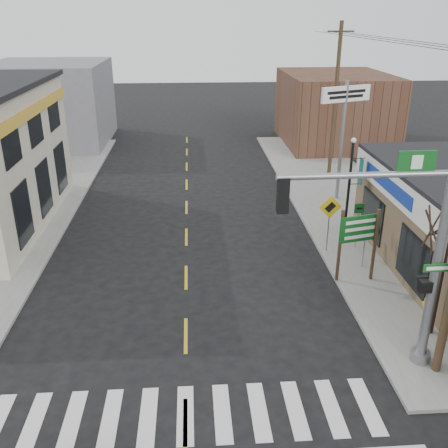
{
  "coord_description": "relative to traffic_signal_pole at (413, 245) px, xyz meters",
  "views": [
    {
      "loc": [
        0.34,
        -10.01,
        9.99
      ],
      "look_at": [
        1.48,
        6.9,
        2.8
      ],
      "focal_mm": 40.0,
      "sensor_mm": 36.0,
      "label": 1
    }
  ],
  "objects": [
    {
      "name": "bldg_distant_left",
      "position": [
        -17.41,
        29.94,
        -0.87
      ],
      "size": [
        9.0,
        10.0,
        6.4
      ],
      "primitive_type": "cube",
      "color": "slate",
      "rests_on": "ground"
    },
    {
      "name": "guide_sign",
      "position": [
        0.3,
        5.07,
        -2.01
      ],
      "size": [
        1.71,
        0.14,
        3.0
      ],
      "rotation": [
        0.0,
        0.0,
        0.24
      ],
      "color": "#453220",
      "rests_on": "sidewalk_right"
    },
    {
      "name": "crosswalk",
      "position": [
        -6.41,
        -1.66,
        -4.07
      ],
      "size": [
        11.0,
        2.2,
        0.01
      ],
      "primitive_type": "cube",
      "color": "silver",
      "rests_on": "ground"
    },
    {
      "name": "dance_center_sign",
      "position": [
        2.25,
        14.55,
        1.04
      ],
      "size": [
        3.1,
        0.19,
        6.59
      ],
      "rotation": [
        0.0,
        0.0,
        0.39
      ],
      "color": "gray",
      "rests_on": "sidewalk_right"
    },
    {
      "name": "traffic_signal_pole",
      "position": [
        0.0,
        0.0,
        0.0
      ],
      "size": [
        5.23,
        0.39,
        6.63
      ],
      "rotation": [
        0.0,
        0.0,
        0.02
      ],
      "color": "gray",
      "rests_on": "sidewalk_right"
    },
    {
      "name": "sidewalk_right",
      "position": [
        2.59,
        10.94,
        -4.01
      ],
      "size": [
        6.0,
        38.0,
        0.13
      ],
      "primitive_type": "cube",
      "color": "gray",
      "rests_on": "ground"
    },
    {
      "name": "fire_hydrant",
      "position": [
        2.09,
        2.48,
        -3.56
      ],
      "size": [
        0.22,
        0.22,
        0.7
      ],
      "rotation": [
        0.0,
        0.0,
        0.38
      ],
      "color": "gold",
      "rests_on": "sidewalk_right"
    },
    {
      "name": "utility_pole_far",
      "position": [
        3.07,
        19.34,
        0.91
      ],
      "size": [
        1.64,
        0.25,
        9.45
      ],
      "rotation": [
        0.0,
        0.0,
        0.08
      ],
      "color": "#40281B",
      "rests_on": "sidewalk_right"
    },
    {
      "name": "ped_crossing_sign",
      "position": [
        -0.11,
        7.75,
        -2.15
      ],
      "size": [
        1.01,
        0.07,
        2.61
      ],
      "rotation": [
        0.0,
        0.0,
        0.03
      ],
      "color": "gray",
      "rests_on": "sidewalk_right"
    },
    {
      "name": "center_line",
      "position": [
        -6.41,
        5.94,
        -4.07
      ],
      "size": [
        0.12,
        56.0,
        0.01
      ],
      "primitive_type": "cube",
      "color": "gold",
      "rests_on": "ground"
    },
    {
      "name": "shrub_back",
      "position": [
        4.2,
        6.01,
        -3.49
      ],
      "size": [
        1.19,
        1.19,
        0.89
      ],
      "primitive_type": "ellipsoid",
      "color": "black",
      "rests_on": "sidewalk_right"
    },
    {
      "name": "sidewalk_left",
      "position": [
        -15.41,
        10.94,
        -4.01
      ],
      "size": [
        6.0,
        38.0,
        0.13
      ],
      "primitive_type": "cube",
      "color": "gray",
      "rests_on": "ground"
    },
    {
      "name": "bldg_distant_right",
      "position": [
        5.59,
        27.94,
        -1.27
      ],
      "size": [
        8.0,
        10.0,
        5.6
      ],
      "primitive_type": "cube",
      "color": "brown",
      "rests_on": "ground"
    },
    {
      "name": "lamp_post",
      "position": [
        1.27,
        9.49,
        -1.2
      ],
      "size": [
        0.61,
        0.48,
        4.72
      ],
      "rotation": [
        0.0,
        0.0,
        0.16
      ],
      "color": "black",
      "rests_on": "sidewalk_right"
    },
    {
      "name": "ground",
      "position": [
        -6.41,
        -2.06,
        -4.07
      ],
      "size": [
        140.0,
        140.0,
        0.0
      ],
      "primitive_type": "plane",
      "color": "black",
      "rests_on": "ground"
    }
  ]
}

